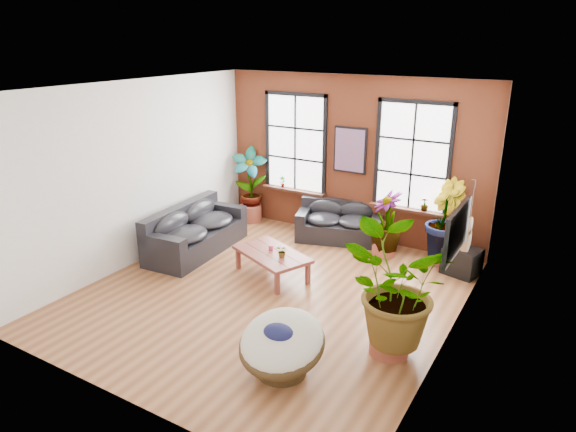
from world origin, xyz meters
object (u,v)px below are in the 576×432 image
at_px(sofa_back, 340,223).
at_px(coffee_table, 272,255).
at_px(sofa_left, 194,231).
at_px(papasan_chair, 282,344).

relative_size(sofa_back, coffee_table, 1.19).
xyz_separation_m(sofa_left, papasan_chair, (3.70, -2.59, 0.01)).
xyz_separation_m(sofa_back, papasan_chair, (1.38, -4.73, 0.06)).
bearing_deg(sofa_left, papasan_chair, -129.39).
xyz_separation_m(coffee_table, papasan_chair, (1.67, -2.40, 0.02)).
xyz_separation_m(sofa_left, coffee_table, (2.03, -0.19, -0.01)).
xyz_separation_m(sofa_back, sofa_left, (-2.32, -2.13, 0.05)).
relative_size(sofa_back, sofa_left, 0.81).
bearing_deg(sofa_back, sofa_left, -154.29).
bearing_deg(papasan_chair, sofa_back, 105.77).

